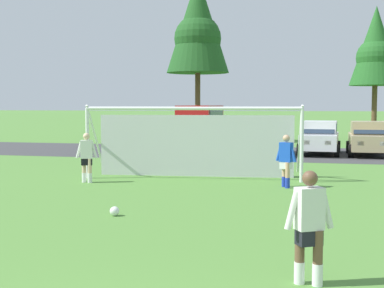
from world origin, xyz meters
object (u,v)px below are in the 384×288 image
(soccer_ball, at_px, (115,211))
(player_winger_left, at_px, (87,158))
(player_striker_near, at_px, (309,228))
(parked_car_slot_left, at_px, (200,127))
(parked_car_slot_center_right, at_px, (368,138))
(player_defender_far, at_px, (286,161))
(parked_car_slot_center_left, at_px, (265,138))
(soccer_goal, at_px, (195,141))
(parked_car_slot_far_left, at_px, (139,136))
(parked_car_slot_center, at_px, (320,137))

(soccer_ball, distance_m, player_winger_left, 5.53)
(player_striker_near, relative_size, parked_car_slot_left, 0.34)
(player_winger_left, relative_size, parked_car_slot_center_right, 0.39)
(soccer_ball, bearing_deg, player_defender_far, 55.02)
(player_winger_left, distance_m, parked_car_slot_left, 12.62)
(parked_car_slot_center_left, distance_m, parked_car_slot_center_right, 5.22)
(soccer_ball, height_order, player_defender_far, player_defender_far)
(parked_car_slot_left, height_order, parked_car_slot_center_left, parked_car_slot_left)
(parked_car_slot_center_right, bearing_deg, player_winger_left, -129.81)
(soccer_goal, distance_m, player_defender_far, 3.69)
(player_winger_left, relative_size, parked_car_slot_center_left, 0.38)
(parked_car_slot_far_left, relative_size, parked_car_slot_left, 0.89)
(player_winger_left, bearing_deg, parked_car_slot_center_left, 66.76)
(player_defender_far, xyz_separation_m, parked_car_slot_center_left, (-1.67, 10.65, 0.05))
(player_striker_near, bearing_deg, soccer_ball, 139.86)
(soccer_goal, bearing_deg, parked_car_slot_center, 66.08)
(player_defender_far, height_order, parked_car_slot_far_left, parked_car_slot_far_left)
(soccer_goal, relative_size, player_defender_far, 4.62)
(parked_car_slot_center, bearing_deg, parked_car_slot_left, 174.53)
(parked_car_slot_center_right, bearing_deg, parked_car_slot_far_left, -175.82)
(parked_car_slot_center, distance_m, parked_car_slot_center_right, 2.40)
(soccer_ball, relative_size, soccer_goal, 0.03)
(player_defender_far, height_order, player_winger_left, same)
(player_winger_left, xyz_separation_m, parked_car_slot_left, (1.06, 12.57, 0.52))
(player_defender_far, distance_m, player_winger_left, 6.46)
(player_winger_left, relative_size, parked_car_slot_left, 0.34)
(parked_car_slot_center_right, bearing_deg, parked_car_slot_center, 179.21)
(player_striker_near, distance_m, parked_car_slot_center_right, 20.51)
(parked_car_slot_center_left, relative_size, parked_car_slot_center, 1.00)
(player_winger_left, bearing_deg, soccer_goal, 33.47)
(parked_car_slot_left, distance_m, parked_car_slot_center_right, 8.91)
(soccer_ball, xyz_separation_m, player_striker_near, (4.42, -3.73, 0.71))
(player_striker_near, distance_m, parked_car_slot_far_left, 21.56)
(player_striker_near, bearing_deg, parked_car_slot_left, 106.44)
(soccer_ball, distance_m, parked_car_slot_center_left, 15.95)
(soccer_ball, height_order, player_winger_left, player_winger_left)
(soccer_goal, xyz_separation_m, parked_car_slot_far_left, (-5.19, 8.95, -0.42))
(soccer_goal, bearing_deg, player_defender_far, -26.30)
(parked_car_slot_far_left, xyz_separation_m, parked_car_slot_center_left, (6.80, 0.08, 0.00))
(player_defender_far, xyz_separation_m, parked_car_slot_center, (1.09, 11.48, 0.05))
(parked_car_slot_center, bearing_deg, soccer_ball, -105.78)
(parked_car_slot_center_left, bearing_deg, player_winger_left, -113.24)
(player_winger_left, relative_size, parked_car_slot_center, 0.38)
(parked_car_slot_center_left, height_order, parked_car_slot_center_right, same)
(player_striker_near, relative_size, parked_car_slot_center_right, 0.39)
(player_striker_near, relative_size, parked_car_slot_center_left, 0.38)
(parked_car_slot_center_right, bearing_deg, parked_car_slot_center_left, -171.21)
(soccer_goal, bearing_deg, player_striker_near, -68.75)
(soccer_ball, xyz_separation_m, player_winger_left, (-2.83, 4.69, 0.71))
(player_striker_near, xyz_separation_m, player_defender_far, (-0.81, 8.89, 0.00))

